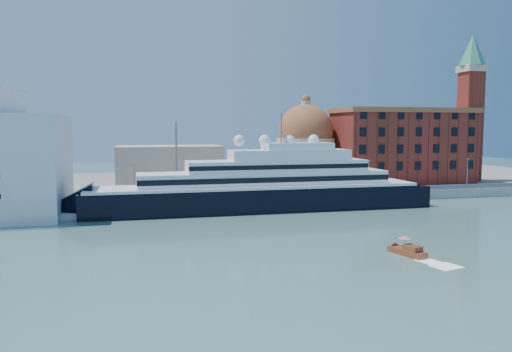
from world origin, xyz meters
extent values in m
plane|color=#3C6968|center=(0.00, 0.00, 0.00)|extent=(400.00, 400.00, 0.00)
cube|color=gray|center=(0.00, 34.00, 1.25)|extent=(180.00, 10.00, 2.50)
cube|color=slate|center=(0.00, 75.00, 1.00)|extent=(260.00, 72.00, 2.00)
cube|color=slate|center=(0.00, 29.50, 3.10)|extent=(180.00, 0.10, 1.20)
cube|color=black|center=(-2.51, 23.00, 2.21)|extent=(78.30, 12.05, 6.52)
cone|color=black|center=(-43.67, 23.00, 2.21)|extent=(10.04, 12.05, 12.05)
cube|color=black|center=(36.64, 23.00, 2.01)|extent=(6.02, 11.04, 6.02)
cube|color=white|center=(-2.51, 23.00, 5.72)|extent=(76.29, 12.25, 0.60)
cube|color=white|center=(-0.51, 23.00, 7.53)|extent=(58.22, 10.04, 3.01)
cube|color=black|center=(-0.51, 17.98, 7.53)|extent=(58.22, 0.15, 1.20)
cube|color=white|center=(2.50, 23.00, 10.34)|extent=(42.16, 9.03, 2.61)
cube|color=white|center=(5.52, 23.00, 12.85)|extent=(28.11, 8.03, 2.41)
cube|color=white|center=(7.52, 23.00, 14.86)|extent=(16.06, 7.03, 1.61)
cylinder|color=slate|center=(3.51, 23.00, 19.07)|extent=(0.30, 0.30, 7.03)
sphere|color=white|center=(-6.53, 23.00, 16.26)|extent=(2.61, 2.61, 2.61)
sphere|color=white|center=(-0.51, 23.00, 16.26)|extent=(2.61, 2.61, 2.61)
sphere|color=white|center=(5.52, 23.00, 16.26)|extent=(2.61, 2.61, 2.61)
sphere|color=white|center=(11.54, 23.00, 16.26)|extent=(2.61, 2.61, 2.61)
cube|color=white|center=(-42.54, 21.63, 0.63)|extent=(12.59, 4.42, 1.67)
cube|color=white|center=(-40.46, 21.67, 1.98)|extent=(4.22, 2.69, 1.25)
cube|color=brown|center=(9.62, -22.66, 0.37)|extent=(3.59, 6.59, 1.04)
cube|color=brown|center=(9.88, -23.67, 1.25)|extent=(2.27, 2.95, 0.84)
cylinder|color=slate|center=(9.49, -22.15, 1.67)|extent=(0.06, 0.06, 1.67)
cone|color=red|center=(9.49, -22.15, 2.61)|extent=(1.88, 1.88, 0.42)
cube|color=maroon|center=(52.00, 52.00, 13.00)|extent=(42.00, 18.00, 22.00)
cube|color=brown|center=(52.00, 52.00, 24.50)|extent=(43.00, 19.00, 1.50)
cube|color=maroon|center=(76.00, 52.00, 19.50)|extent=(6.00, 6.00, 35.00)
cube|color=beige|center=(76.00, 52.00, 38.00)|extent=(7.00, 7.00, 2.00)
cone|color=#3A8063|center=(76.00, 52.00, 44.00)|extent=(8.40, 8.40, 10.00)
cylinder|color=beige|center=(22.00, 58.00, 9.00)|extent=(18.00, 18.00, 14.00)
sphere|color=brown|center=(22.00, 58.00, 18.00)|extent=(17.00, 17.00, 17.00)
cylinder|color=beige|center=(22.00, 58.00, 26.00)|extent=(3.00, 3.00, 3.00)
cube|color=beige|center=(8.00, 56.00, 7.00)|extent=(18.00, 14.00, 10.00)
cube|color=beige|center=(-20.00, 58.00, 8.00)|extent=(30.00, 16.00, 12.00)
cylinder|color=slate|center=(-30.00, 31.00, 6.50)|extent=(0.24, 0.24, 8.00)
cube|color=slate|center=(-30.00, 31.00, 10.60)|extent=(0.80, 0.30, 0.25)
cylinder|color=slate|center=(0.00, 31.00, 6.50)|extent=(0.24, 0.24, 8.00)
cube|color=slate|center=(0.00, 31.00, 10.60)|extent=(0.80, 0.30, 0.25)
cylinder|color=slate|center=(30.00, 31.00, 6.50)|extent=(0.24, 0.24, 8.00)
cube|color=slate|center=(30.00, 31.00, 10.60)|extent=(0.80, 0.30, 0.25)
cylinder|color=slate|center=(60.00, 31.00, 6.50)|extent=(0.24, 0.24, 8.00)
cube|color=slate|center=(60.00, 31.00, 10.60)|extent=(0.80, 0.30, 0.25)
cylinder|color=slate|center=(-20.00, 33.00, 11.50)|extent=(0.50, 0.50, 18.00)
camera|label=1|loc=(-30.34, -88.74, 19.04)|focal=35.00mm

